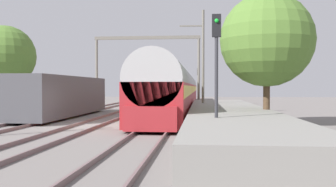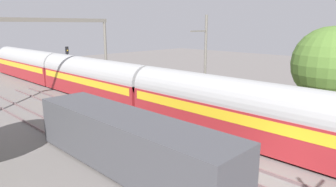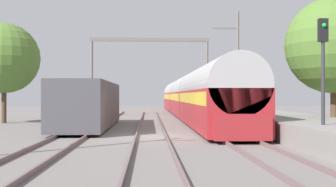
{
  "view_description": "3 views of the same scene",
  "coord_description": "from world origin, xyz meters",
  "px_view_note": "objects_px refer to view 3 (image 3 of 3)",
  "views": [
    {
      "loc": [
        6.03,
        -19.81,
        2.13
      ],
      "look_at": [
        3.81,
        5.31,
        1.68
      ],
      "focal_mm": 39.6,
      "sensor_mm": 36.0,
      "label": 1
    },
    {
      "loc": [
        -12.71,
        -5.92,
        7.26
      ],
      "look_at": [
        1.62,
        8.19,
        2.73
      ],
      "focal_mm": 32.73,
      "sensor_mm": 36.0,
      "label": 2
    },
    {
      "loc": [
        -0.11,
        -20.99,
        2.03
      ],
      "look_at": [
        1.9,
        22.7,
        2.25
      ],
      "focal_mm": 45.18,
      "sensor_mm": 36.0,
      "label": 3
    }
  ],
  "objects_px": {
    "freight_car": "(90,105)",
    "railway_signal_near": "(323,65)",
    "catenary_gantry": "(150,60)",
    "passenger_train": "(188,96)",
    "railway_signal_far": "(197,88)",
    "person_crossing": "(200,106)"
  },
  "relations": [
    {
      "from": "passenger_train",
      "to": "railway_signal_far",
      "type": "distance_m",
      "value": 9.13
    },
    {
      "from": "freight_car",
      "to": "railway_signal_far",
      "type": "distance_m",
      "value": 25.97
    },
    {
      "from": "railway_signal_near",
      "to": "catenary_gantry",
      "type": "distance_m",
      "value": 27.42
    },
    {
      "from": "freight_car",
      "to": "catenary_gantry",
      "type": "xyz_separation_m",
      "value": [
        3.81,
        15.82,
        4.12
      ]
    },
    {
      "from": "passenger_train",
      "to": "person_crossing",
      "type": "distance_m",
      "value": 1.59
    },
    {
      "from": "railway_signal_far",
      "to": "railway_signal_near",
      "type": "bearing_deg",
      "value": -88.47
    },
    {
      "from": "passenger_train",
      "to": "freight_car",
      "type": "distance_m",
      "value": 17.04
    },
    {
      "from": "railway_signal_near",
      "to": "railway_signal_far",
      "type": "height_order",
      "value": "railway_signal_near"
    },
    {
      "from": "railway_signal_near",
      "to": "railway_signal_far",
      "type": "distance_m",
      "value": 34.79
    },
    {
      "from": "freight_car",
      "to": "railway_signal_near",
      "type": "relative_size",
      "value": 2.59
    },
    {
      "from": "freight_car",
      "to": "railway_signal_near",
      "type": "distance_m",
      "value": 15.05
    },
    {
      "from": "freight_car",
      "to": "catenary_gantry",
      "type": "bearing_deg",
      "value": 76.47
    },
    {
      "from": "passenger_train",
      "to": "catenary_gantry",
      "type": "xyz_separation_m",
      "value": [
        -3.81,
        0.59,
        3.62
      ]
    },
    {
      "from": "passenger_train",
      "to": "railway_signal_near",
      "type": "distance_m",
      "value": 26.09
    },
    {
      "from": "freight_car",
      "to": "railway_signal_far",
      "type": "relative_size",
      "value": 2.81
    },
    {
      "from": "passenger_train",
      "to": "person_crossing",
      "type": "bearing_deg",
      "value": -24.85
    },
    {
      "from": "freight_car",
      "to": "catenary_gantry",
      "type": "height_order",
      "value": "catenary_gantry"
    },
    {
      "from": "railway_signal_near",
      "to": "catenary_gantry",
      "type": "bearing_deg",
      "value": 104.1
    },
    {
      "from": "passenger_train",
      "to": "person_crossing",
      "type": "relative_size",
      "value": 28.44
    },
    {
      "from": "catenary_gantry",
      "to": "freight_car",
      "type": "bearing_deg",
      "value": -103.53
    },
    {
      "from": "railway_signal_far",
      "to": "catenary_gantry",
      "type": "distance_m",
      "value": 10.4
    },
    {
      "from": "person_crossing",
      "to": "catenary_gantry",
      "type": "relative_size",
      "value": 0.14
    }
  ]
}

